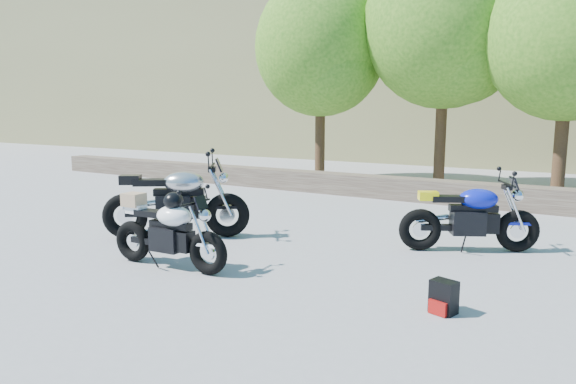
% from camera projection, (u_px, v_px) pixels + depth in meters
% --- Properties ---
extents(ground, '(90.00, 90.00, 0.00)m').
position_uv_depth(ground, '(241.00, 251.00, 7.45)').
color(ground, gray).
rests_on(ground, ground).
extents(stone_wall, '(22.00, 0.55, 0.50)m').
position_uv_depth(stone_wall, '(380.00, 187.00, 12.05)').
color(stone_wall, '#493B31').
rests_on(stone_wall, ground).
extents(tree_decid_left, '(3.67, 3.67, 5.62)m').
position_uv_depth(tree_decid_left, '(323.00, 52.00, 14.13)').
color(tree_decid_left, '#382314').
rests_on(tree_decid_left, ground).
extents(tree_decid_mid, '(4.08, 4.08, 6.24)m').
position_uv_depth(tree_decid_mid, '(449.00, 28.00, 12.71)').
color(tree_decid_mid, '#382314').
rests_on(tree_decid_mid, ground).
extents(tree_decid_right, '(3.54, 3.54, 5.41)m').
position_uv_depth(tree_decid_right, '(575.00, 40.00, 10.86)').
color(tree_decid_right, '#382314').
rests_on(tree_decid_right, ground).
extents(silver_bike, '(2.03, 1.47, 1.18)m').
position_uv_depth(silver_bike, '(177.00, 203.00, 8.15)').
color(silver_bike, black).
rests_on(silver_bike, ground).
extents(white_bike, '(1.81, 0.57, 1.00)m').
position_uv_depth(white_bike, '(168.00, 231.00, 6.59)').
color(white_bike, black).
rests_on(white_bike, ground).
extents(blue_bike, '(1.84, 1.06, 1.00)m').
position_uv_depth(blue_bike, '(470.00, 218.00, 7.37)').
color(blue_bike, black).
rests_on(blue_bike, ground).
extents(backpack, '(0.29, 0.27, 0.34)m').
position_uv_depth(backpack, '(443.00, 297.00, 5.14)').
color(backpack, black).
rests_on(backpack, ground).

